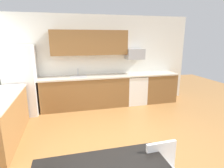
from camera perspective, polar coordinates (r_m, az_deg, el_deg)
name	(u,v)px	position (r m, az deg, el deg)	size (l,w,h in m)	color
ground_plane	(125,146)	(3.80, 3.90, -18.49)	(12.00, 12.00, 0.00)	#9E6B38
wall_back	(99,61)	(5.82, -4.01, 7.16)	(5.80, 0.10, 2.70)	silver
cabinet_run_back	(86,93)	(5.59, -8.09, -2.65)	(2.53, 0.60, 0.90)	brown
cabinet_run_back_right	(158,88)	(6.28, 13.97, -1.08)	(1.02, 0.60, 0.90)	brown
cabinet_run_left	(2,120)	(4.35, -30.58, -9.49)	(0.60, 2.00, 0.90)	brown
countertop_back	(101,76)	(5.55, -3.29, 2.34)	(4.80, 0.64, 0.04)	beige
upper_cabinets_back	(90,43)	(5.52, -6.83, 12.46)	(2.20, 0.34, 0.70)	brown
refrigerator	(21,81)	(5.50, -26.03, 0.93)	(0.76, 0.70, 1.86)	white
oven_range	(135,89)	(5.95, 7.07, -1.55)	(0.60, 0.60, 0.91)	white
microwave	(135,54)	(5.85, 7.04, 9.12)	(0.54, 0.36, 0.32)	#9EA0A5
sink_basin	(79,79)	(5.47, -10.19, 1.55)	(0.48, 0.40, 0.14)	#A5A8AD
sink_faucet	(78,72)	(5.62, -10.40, 3.52)	(0.02, 0.02, 0.24)	#B2B5BA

